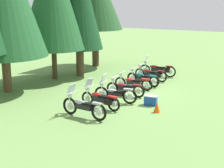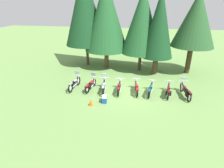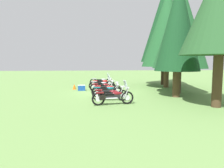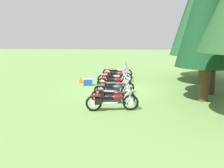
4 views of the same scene
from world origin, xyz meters
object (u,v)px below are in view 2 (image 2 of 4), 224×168
(pine_tree_0, at_px, (85,8))
(picnic_cooler, at_px, (105,99))
(motorcycle_1, at_px, (91,85))
(motorcycle_0, at_px, (75,83))
(motorcycle_5, at_px, (151,89))
(motorcycle_7, at_px, (186,91))
(pine_tree_2, at_px, (142,21))
(pine_tree_3, at_px, (159,24))
(motorcycle_4, at_px, (136,88))
(pine_tree_1, at_px, (106,15))
(motorcycle_6, at_px, (168,90))
(motorcycle_3, at_px, (119,87))
(pine_tree_4, at_px, (196,20))
(traffic_cone, at_px, (91,102))
(motorcycle_2, at_px, (104,86))

(pine_tree_0, distance_m, picnic_cooler, 10.94)
(motorcycle_1, bearing_deg, pine_tree_0, 25.78)
(motorcycle_0, relative_size, motorcycle_5, 1.05)
(motorcycle_7, relative_size, pine_tree_2, 0.29)
(pine_tree_3, bearing_deg, motorcycle_4, -108.97)
(pine_tree_1, bearing_deg, motorcycle_6, -43.79)
(pine_tree_2, height_order, pine_tree_3, pine_tree_2)
(motorcycle_3, bearing_deg, pine_tree_4, -51.22)
(motorcycle_6, bearing_deg, pine_tree_4, -17.02)
(motorcycle_3, xyz_separation_m, motorcycle_7, (5.22, 0.20, 0.05))
(motorcycle_3, bearing_deg, pine_tree_3, -34.91)
(pine_tree_1, distance_m, traffic_cone, 10.08)
(pine_tree_4, distance_m, traffic_cone, 12.54)
(motorcycle_7, xyz_separation_m, pine_tree_2, (-3.81, 5.54, 4.61))
(pine_tree_0, xyz_separation_m, pine_tree_4, (11.01, -0.83, -0.91))
(motorcycle_4, bearing_deg, motorcycle_6, -99.08)
(pine_tree_0, bearing_deg, motorcycle_1, -71.07)
(motorcycle_5, bearing_deg, pine_tree_3, 2.67)
(motorcycle_6, height_order, pine_tree_4, pine_tree_4)
(pine_tree_4, relative_size, picnic_cooler, 12.18)
(pine_tree_4, bearing_deg, picnic_cooler, -133.79)
(motorcycle_4, bearing_deg, pine_tree_4, -49.59)
(motorcycle_7, relative_size, pine_tree_0, 0.24)
(motorcycle_6, bearing_deg, motorcycle_0, 97.01)
(motorcycle_6, xyz_separation_m, pine_tree_1, (-6.22, 5.96, 5.11))
(motorcycle_3, relative_size, motorcycle_4, 0.98)
(motorcycle_2, distance_m, pine_tree_4, 10.72)
(motorcycle_2, xyz_separation_m, pine_tree_4, (7.62, 5.79, 4.83))
(pine_tree_4, bearing_deg, pine_tree_3, -165.77)
(motorcycle_2, height_order, pine_tree_3, pine_tree_3)
(motorcycle_7, xyz_separation_m, pine_tree_1, (-7.52, 5.89, 5.06))
(motorcycle_0, distance_m, pine_tree_1, 8.02)
(motorcycle_4, xyz_separation_m, pine_tree_3, (1.61, 4.67, 4.47))
(motorcycle_7, bearing_deg, motorcycle_5, 83.42)
(pine_tree_1, bearing_deg, pine_tree_0, 169.27)
(motorcycle_0, bearing_deg, traffic_cone, -135.31)
(pine_tree_4, height_order, traffic_cone, pine_tree_4)
(motorcycle_2, height_order, pine_tree_2, pine_tree_2)
(motorcycle_3, relative_size, motorcycle_6, 0.96)
(motorcycle_2, xyz_separation_m, pine_tree_0, (-3.39, 6.61, 5.74))
(motorcycle_4, distance_m, pine_tree_2, 7.25)
(motorcycle_7, relative_size, picnic_cooler, 3.76)
(motorcycle_4, distance_m, motorcycle_7, 3.82)
(motorcycle_2, distance_m, motorcycle_5, 3.80)
(motorcycle_5, height_order, pine_tree_2, pine_tree_2)
(pine_tree_3, xyz_separation_m, picnic_cooler, (-3.85, -6.66, -4.66))
(motorcycle_1, bearing_deg, traffic_cone, -157.06)
(motorcycle_2, distance_m, pine_tree_2, 7.90)
(pine_tree_2, bearing_deg, traffic_cone, -110.81)
(motorcycle_1, distance_m, pine_tree_2, 8.28)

